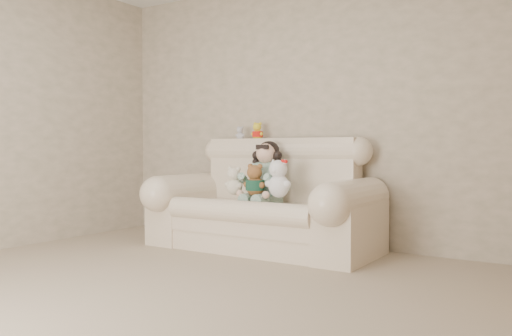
% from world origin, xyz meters
% --- Properties ---
extents(floor, '(5.00, 5.00, 0.00)m').
position_xyz_m(floor, '(0.00, 0.00, 0.00)').
color(floor, '#83745D').
rests_on(floor, ground).
extents(wall_back, '(4.50, 0.00, 4.50)m').
position_xyz_m(wall_back, '(0.00, 2.50, 1.30)').
color(wall_back, beige).
rests_on(wall_back, ground).
extents(sofa, '(2.10, 0.95, 1.03)m').
position_xyz_m(sofa, '(-0.25, 2.00, 0.52)').
color(sofa, beige).
rests_on(sofa, floor).
extents(seated_child, '(0.42, 0.48, 0.59)m').
position_xyz_m(seated_child, '(-0.25, 2.08, 0.71)').
color(seated_child, '#286D4F').
rests_on(seated_child, sofa).
extents(brown_teddy, '(0.25, 0.21, 0.34)m').
position_xyz_m(brown_teddy, '(-0.25, 1.88, 0.67)').
color(brown_teddy, brown).
rests_on(brown_teddy, sofa).
extents(white_cat, '(0.28, 0.24, 0.40)m').
position_xyz_m(white_cat, '(-0.00, 1.89, 0.70)').
color(white_cat, white).
rests_on(white_cat, sofa).
extents(cream_teddy, '(0.24, 0.21, 0.30)m').
position_xyz_m(cream_teddy, '(-0.48, 1.88, 0.65)').
color(cream_teddy, white).
rests_on(cream_teddy, sofa).
extents(yellow_mini_bear, '(0.15, 0.12, 0.21)m').
position_xyz_m(yellow_mini_bear, '(-0.51, 2.34, 1.11)').
color(yellow_mini_bear, yellow).
rests_on(yellow_mini_bear, sofa).
extents(grey_mini_plush, '(0.12, 0.11, 0.17)m').
position_xyz_m(grey_mini_plush, '(-0.71, 2.33, 1.09)').
color(grey_mini_plush, silver).
rests_on(grey_mini_plush, sofa).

